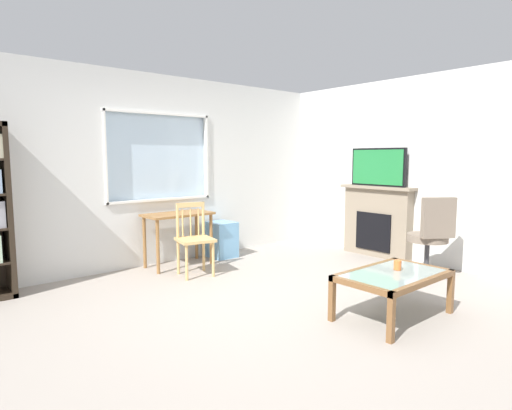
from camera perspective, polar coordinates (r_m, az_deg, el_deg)
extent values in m
cube|color=#9E9389|center=(4.31, 1.17, -13.57)|extent=(6.57, 5.57, 0.02)
cube|color=silver|center=(6.05, -13.31, -3.53)|extent=(5.57, 0.12, 0.87)
cube|color=silver|center=(6.02, -13.79, 14.38)|extent=(5.57, 0.12, 0.51)
cube|color=silver|center=(5.40, -30.34, 5.57)|extent=(2.10, 0.12, 1.19)
cube|color=silver|center=(6.96, -0.14, 6.47)|extent=(1.98, 0.12, 1.19)
cube|color=silver|center=(5.99, -13.10, 6.29)|extent=(1.50, 0.02, 1.19)
cube|color=white|center=(5.96, -12.65, 0.71)|extent=(1.56, 0.06, 0.03)
cube|color=white|center=(5.96, -12.93, 11.89)|extent=(1.56, 0.06, 0.03)
cube|color=white|center=(5.63, -19.61, 6.08)|extent=(0.03, 0.06, 1.19)
cube|color=white|center=(6.31, -6.71, 6.42)|extent=(0.03, 0.06, 1.19)
cube|color=silver|center=(6.31, 21.03, 4.38)|extent=(0.12, 4.77, 2.57)
cube|color=#2D2319|center=(5.17, -30.45, -0.60)|extent=(0.05, 0.38, 1.82)
cube|color=olive|center=(5.77, -10.44, -1.23)|extent=(0.91, 0.47, 0.03)
cylinder|color=olive|center=(5.48, -13.05, -5.51)|extent=(0.04, 0.04, 0.69)
cylinder|color=olive|center=(5.89, -6.04, -4.56)|extent=(0.04, 0.04, 0.69)
cylinder|color=olive|center=(5.81, -14.74, -4.88)|extent=(0.04, 0.04, 0.69)
cylinder|color=olive|center=(6.19, -7.99, -4.03)|extent=(0.04, 0.04, 0.69)
cube|color=tan|center=(5.31, -8.16, -4.64)|extent=(0.49, 0.48, 0.04)
cylinder|color=tan|center=(5.16, -9.29, -7.66)|extent=(0.04, 0.04, 0.43)
cylinder|color=tan|center=(5.27, -5.77, -7.29)|extent=(0.04, 0.04, 0.43)
cylinder|color=tan|center=(5.45, -10.39, -6.90)|extent=(0.04, 0.04, 0.43)
cylinder|color=tan|center=(5.56, -7.04, -6.57)|extent=(0.04, 0.04, 0.43)
cylinder|color=tan|center=(5.37, -10.49, -2.13)|extent=(0.04, 0.04, 0.45)
cylinder|color=tan|center=(5.48, -7.11, -1.89)|extent=(0.04, 0.04, 0.45)
cube|color=tan|center=(5.39, -8.82, 0.04)|extent=(0.36, 0.11, 0.06)
cylinder|color=tan|center=(5.39, -9.83, -2.40)|extent=(0.02, 0.02, 0.35)
cylinder|color=tan|center=(5.42, -8.78, -2.33)|extent=(0.02, 0.02, 0.35)
cylinder|color=tan|center=(5.46, -7.74, -2.25)|extent=(0.02, 0.02, 0.35)
cube|color=#72ADDB|center=(6.28, -4.68, -4.62)|extent=(0.35, 0.40, 0.52)
cube|color=gray|center=(6.53, 15.95, -2.27)|extent=(0.18, 1.06, 1.00)
cube|color=black|center=(6.48, 15.45, -3.46)|extent=(0.03, 0.58, 0.55)
cube|color=gray|center=(6.46, 16.00, 2.29)|extent=(0.26, 1.16, 0.04)
cube|color=black|center=(6.45, 16.08, 4.91)|extent=(0.05, 0.88, 0.55)
cube|color=#237F3D|center=(6.42, 15.94, 4.91)|extent=(0.01, 0.83, 0.50)
cylinder|color=#7A6B5B|center=(5.63, 22.05, -4.11)|extent=(0.48, 0.48, 0.09)
cube|color=#7A6B5B|center=(5.40, 23.30, -1.59)|extent=(0.38, 0.29, 0.48)
cylinder|color=#38383D|center=(5.68, 21.94, -6.49)|extent=(0.06, 0.06, 0.42)
cube|color=#38383D|center=(5.66, 20.60, -8.66)|extent=(0.25, 0.18, 0.03)
cylinder|color=#38383D|center=(5.60, 19.31, -8.83)|extent=(0.05, 0.05, 0.05)
cube|color=#38383D|center=(5.59, 22.12, -8.91)|extent=(0.24, 0.20, 0.03)
cylinder|color=#38383D|center=(5.46, 22.41, -9.34)|extent=(0.05, 0.05, 0.05)
cube|color=#38383D|center=(5.71, 23.26, -8.64)|extent=(0.13, 0.27, 0.03)
cylinder|color=#38383D|center=(5.70, 24.67, -8.79)|extent=(0.05, 0.05, 0.05)
cube|color=#38383D|center=(5.85, 22.44, -8.26)|extent=(0.28, 0.05, 0.03)
cylinder|color=#38383D|center=(5.97, 23.01, -8.02)|extent=(0.05, 0.05, 0.05)
cube|color=#38383D|center=(5.82, 20.84, -8.26)|extent=(0.11, 0.28, 0.03)
cylinder|color=#38383D|center=(5.91, 19.86, -8.04)|extent=(0.05, 0.05, 0.05)
cube|color=#8C9E99|center=(4.12, 17.98, -8.76)|extent=(0.95, 0.55, 0.02)
cube|color=brown|center=(3.98, 21.67, -9.66)|extent=(1.05, 0.05, 0.05)
cube|color=brown|center=(4.28, 14.55, -8.28)|extent=(1.05, 0.05, 0.05)
cube|color=brown|center=(3.72, 13.83, -10.52)|extent=(0.05, 0.65, 0.05)
cube|color=brown|center=(4.55, 21.35, -7.66)|extent=(0.05, 0.65, 0.05)
cube|color=brown|center=(3.63, 17.66, -14.55)|extent=(0.05, 0.05, 0.37)
cube|color=brown|center=(4.47, 24.65, -10.81)|extent=(0.05, 0.05, 0.37)
cube|color=brown|center=(3.96, 10.16, -12.57)|extent=(0.05, 0.05, 0.37)
cube|color=brown|center=(4.74, 18.03, -9.56)|extent=(0.05, 0.05, 0.37)
cylinder|color=orange|center=(4.22, 18.48, -7.66)|extent=(0.07, 0.07, 0.09)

